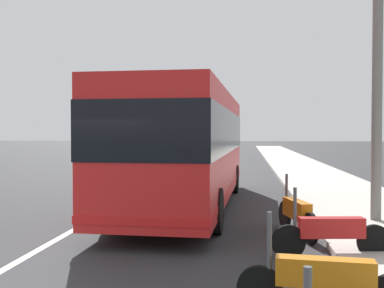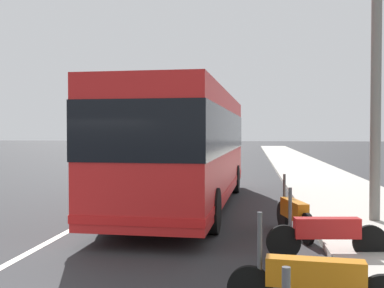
{
  "view_description": "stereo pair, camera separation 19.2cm",
  "coord_description": "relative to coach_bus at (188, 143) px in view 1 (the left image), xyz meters",
  "views": [
    {
      "loc": [
        -4.32,
        -3.85,
        2.2
      ],
      "look_at": [
        10.06,
        -2.14,
        1.83
      ],
      "focal_mm": 42.4,
      "sensor_mm": 36.0,
      "label": 1
    },
    {
      "loc": [
        -4.3,
        -4.04,
        2.2
      ],
      "look_at": [
        10.06,
        -2.14,
        1.83
      ],
      "focal_mm": 42.4,
      "sensor_mm": 36.0,
      "label": 2
    }
  ],
  "objects": [
    {
      "name": "sidewalk_curb",
      "position": [
        1.13,
        -5.02,
        -1.8
      ],
      "size": [
        110.0,
        3.6,
        0.14
      ],
      "primitive_type": "cube",
      "color": "#B2ADA3",
      "rests_on": "ground"
    },
    {
      "name": "lane_divider_line",
      "position": [
        1.13,
        2.15,
        -1.87
      ],
      "size": [
        110.0,
        0.16,
        0.01
      ],
      "primitive_type": "cube",
      "color": "silver",
      "rests_on": "ground"
    },
    {
      "name": "coach_bus",
      "position": [
        0.0,
        0.0,
        0.0
      ],
      "size": [
        10.73,
        2.93,
        3.3
      ],
      "rotation": [
        0.0,
        0.0,
        -0.03
      ],
      "color": "red",
      "rests_on": "ground"
    },
    {
      "name": "motorcycle_angled",
      "position": [
        -7.69,
        -2.62,
        -1.42
      ],
      "size": [
        0.34,
        2.1,
        1.23
      ],
      "rotation": [
        0.0,
        0.0,
        1.48
      ],
      "color": "black",
      "rests_on": "ground"
    },
    {
      "name": "motorcycle_by_tree",
      "position": [
        -5.14,
        -3.17,
        -1.41
      ],
      "size": [
        0.38,
        2.09,
        1.25
      ],
      "rotation": [
        0.0,
        0.0,
        1.7
      ],
      "color": "black",
      "rests_on": "ground"
    },
    {
      "name": "motorcycle_far_end",
      "position": [
        -3.39,
        -2.78,
        -1.4
      ],
      "size": [
        2.07,
        0.62,
        1.26
      ],
      "rotation": [
        0.0,
        0.0,
        0.26
      ],
      "color": "black",
      "rests_on": "ground"
    },
    {
      "name": "car_side_street",
      "position": [
        35.34,
        4.46,
        -1.17
      ],
      "size": [
        4.26,
        2.09,
        1.5
      ],
      "rotation": [
        0.0,
        0.0,
        3.2
      ],
      "color": "#2D7238",
      "rests_on": "ground"
    },
    {
      "name": "car_ahead_same_lane",
      "position": [
        30.1,
        3.87,
        -1.17
      ],
      "size": [
        4.41,
        2.04,
        1.48
      ],
      "rotation": [
        0.0,
        0.0,
        3.17
      ],
      "color": "gray",
      "rests_on": "ground"
    },
    {
      "name": "utility_pole",
      "position": [
        -2.12,
        -4.75,
        2.13
      ],
      "size": [
        0.24,
        0.24,
        8.01
      ],
      "primitive_type": "cylinder",
      "color": "slate",
      "rests_on": "ground"
    }
  ]
}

